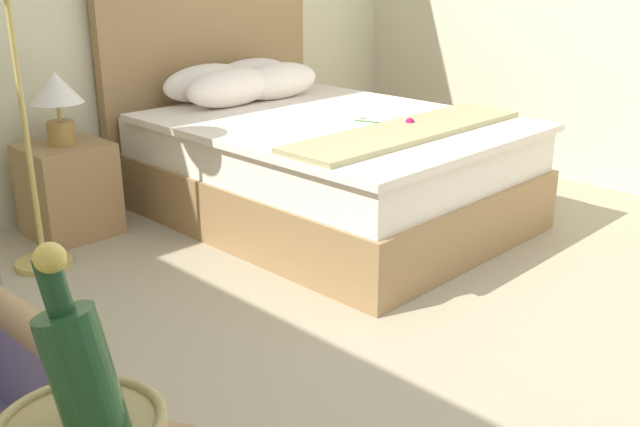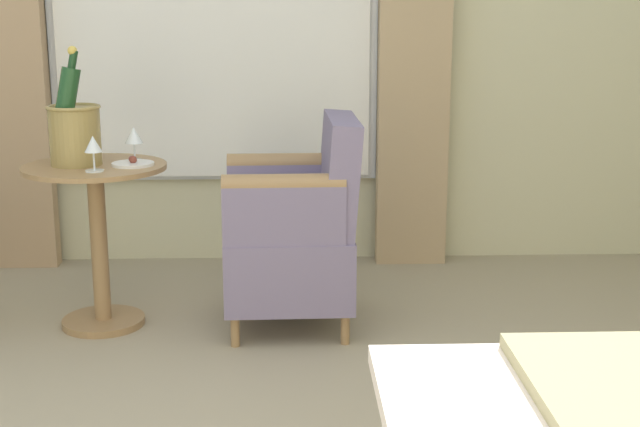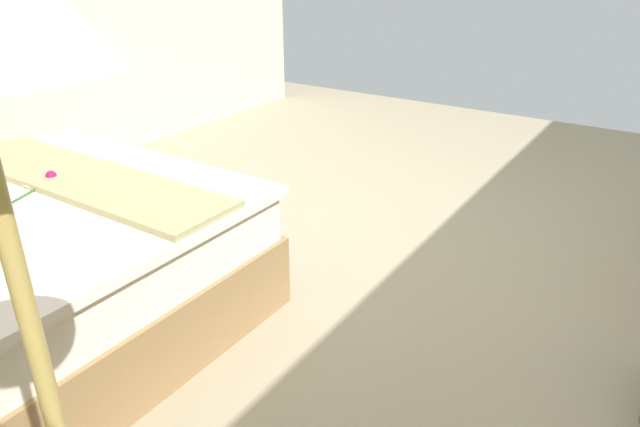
{
  "view_description": "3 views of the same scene",
  "coord_description": "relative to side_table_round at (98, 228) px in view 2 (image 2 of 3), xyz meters",
  "views": [
    {
      "loc": [
        -2.01,
        -1.23,
        1.47
      ],
      "look_at": [
        -0.31,
        0.45,
        0.62
      ],
      "focal_mm": 40.0,
      "sensor_mm": 36.0,
      "label": 1
    },
    {
      "loc": [
        1.92,
        0.38,
        1.34
      ],
      "look_at": [
        -0.49,
        0.46,
        0.76
      ],
      "focal_mm": 50.0,
      "sensor_mm": 36.0,
      "label": 2
    },
    {
      "loc": [
        -1.29,
        2.43,
        1.57
      ],
      "look_at": [
        -0.23,
        0.82,
        0.67
      ],
      "focal_mm": 32.0,
      "sensor_mm": 36.0,
      "label": 3
    }
  ],
  "objects": [
    {
      "name": "snack_plate",
      "position": [
        0.02,
        0.16,
        0.28
      ],
      "size": [
        0.17,
        0.17,
        0.04
      ],
      "color": "white",
      "rests_on": "side_table_round"
    },
    {
      "name": "wine_glass_near_edge",
      "position": [
        -0.09,
        0.15,
        0.37
      ],
      "size": [
        0.08,
        0.08,
        0.14
      ],
      "color": "white",
      "rests_on": "side_table_round"
    },
    {
      "name": "wine_glass_near_bucket",
      "position": [
        0.15,
        0.03,
        0.37
      ],
      "size": [
        0.07,
        0.07,
        0.14
      ],
      "color": "white",
      "rests_on": "side_table_round"
    },
    {
      "name": "armchair_by_window",
      "position": [
        0.01,
        0.83,
        -0.02
      ],
      "size": [
        0.59,
        0.56,
        0.88
      ],
      "color": "#9B764B",
      "rests_on": "ground"
    },
    {
      "name": "side_table_round",
      "position": [
        0.0,
        0.0,
        0.0
      ],
      "size": [
        0.58,
        0.58,
        0.69
      ],
      "color": "#9B764B",
      "rests_on": "ground"
    },
    {
      "name": "champagne_bucket",
      "position": [
        -0.01,
        -0.08,
        0.42
      ],
      "size": [
        0.22,
        0.22,
        0.48
      ],
      "color": "#9A8348",
      "rests_on": "side_table_round"
    }
  ]
}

